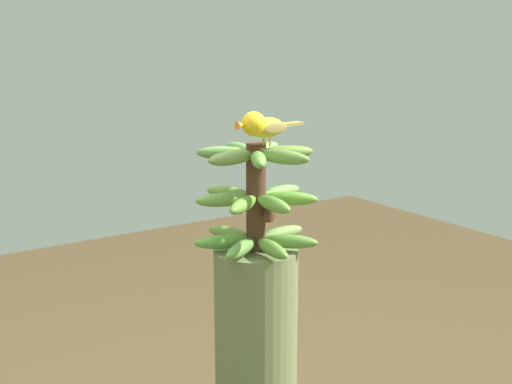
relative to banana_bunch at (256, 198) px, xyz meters
name	(u,v)px	position (x,y,z in m)	size (l,w,h in m)	color
banana_bunch	(256,198)	(0.00, 0.00, 0.00)	(0.33, 0.33, 0.29)	#4C2D1E
perched_bird	(262,126)	(0.02, 0.05, 0.20)	(0.21, 0.07, 0.09)	#C68933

